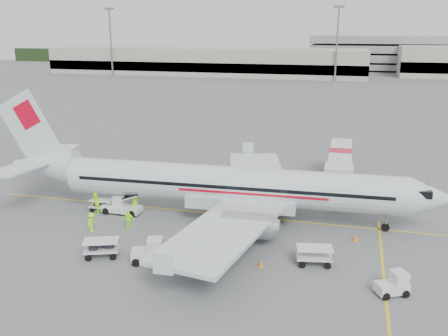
{
  "coord_description": "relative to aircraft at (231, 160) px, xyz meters",
  "views": [
    {
      "loc": [
        11.2,
        -40.82,
        16.44
      ],
      "look_at": [
        0.0,
        2.0,
        3.8
      ],
      "focal_mm": 40.0,
      "sensor_mm": 36.0,
      "label": 1
    }
  ],
  "objects": [
    {
      "name": "cart_loaded_a",
      "position": [
        -7.4,
        -9.76,
        -4.69
      ],
      "size": [
        2.91,
        2.3,
        1.32
      ],
      "primitive_type": null,
      "rotation": [
        0.0,
        0.0,
        0.36
      ],
      "color": "silver",
      "rests_on": "ground"
    },
    {
      "name": "crew_d",
      "position": [
        -7.72,
        -4.38,
        -4.52
      ],
      "size": [
        1.02,
        0.55,
        1.65
      ],
      "primitive_type": "imported",
      "rotation": [
        0.0,
        0.0,
        3.3
      ],
      "color": "#98FF10",
      "rests_on": "ground"
    },
    {
      "name": "mast_west",
      "position": [
        -71.35,
        118.79,
        5.65
      ],
      "size": [
        3.2,
        1.2,
        22.0
      ],
      "primitive_type": null,
      "color": "slate",
      "rests_on": "ground"
    },
    {
      "name": "jet_bridge",
      "position": [
        8.89,
        11.23,
        -3.29
      ],
      "size": [
        3.12,
        15.71,
        4.12
      ],
      "primitive_type": null,
      "rotation": [
        0.0,
        0.0,
        0.01
      ],
      "color": "silver",
      "rests_on": "ground"
    },
    {
      "name": "ground",
      "position": [
        -1.35,
        0.79,
        -5.35
      ],
      "size": [
        360.0,
        360.0,
        0.0
      ],
      "primitive_type": "plane",
      "color": "#56595B"
    },
    {
      "name": "cart_empty_a",
      "position": [
        -0.46,
        -7.78,
        -4.82
      ],
      "size": [
        2.17,
        1.44,
        1.06
      ],
      "primitive_type": null,
      "rotation": [
        0.0,
        0.0,
        -0.12
      ],
      "color": "silver",
      "rests_on": "ground"
    },
    {
      "name": "belt_loader",
      "position": [
        -9.88,
        -1.21,
        -4.07
      ],
      "size": [
        4.77,
        1.89,
        2.56
      ],
      "primitive_type": null,
      "rotation": [
        0.0,
        0.0,
        -0.02
      ],
      "color": "silver",
      "rests_on": "ground"
    },
    {
      "name": "cone_nose",
      "position": [
        10.73,
        -2.12,
        -5.02
      ],
      "size": [
        0.4,
        0.4,
        0.65
      ],
      "primitive_type": "cone",
      "color": "orange",
      "rests_on": "ground"
    },
    {
      "name": "aircraft",
      "position": [
        0.0,
        0.0,
        0.0
      ],
      "size": [
        39.96,
        31.9,
        10.7
      ],
      "primitive_type": null,
      "rotation": [
        0.0,
        0.0,
        0.04
      ],
      "color": "silver",
      "rests_on": "ground"
    },
    {
      "name": "terminal_west",
      "position": [
        -41.35,
        130.79,
        -0.85
      ],
      "size": [
        110.0,
        22.0,
        9.0
      ],
      "primitive_type": null,
      "color": "gray",
      "rests_on": "ground"
    },
    {
      "name": "cart_loaded_b",
      "position": [
        -11.87,
        -1.21,
        -4.78
      ],
      "size": [
        2.19,
        1.3,
        1.14
      ],
      "primitive_type": null,
      "rotation": [
        0.0,
        0.0,
        -0.0
      ],
      "color": "silver",
      "rests_on": "ground"
    },
    {
      "name": "stripe_cross",
      "position": [
        12.65,
        -7.21,
        -5.34
      ],
      "size": [
        0.2,
        20.0,
        0.01
      ],
      "primitive_type": "cube",
      "color": "yellow",
      "rests_on": "ground"
    },
    {
      "name": "tug_aft",
      "position": [
        -10.61,
        -1.21,
        -4.53
      ],
      "size": [
        2.14,
        1.25,
        1.64
      ],
      "primitive_type": null,
      "rotation": [
        0.0,
        0.0,
        0.01
      ],
      "color": "silver",
      "rests_on": "ground"
    },
    {
      "name": "mast_center",
      "position": [
        3.65,
        118.79,
        5.65
      ],
      "size": [
        3.2,
        1.2,
        22.0
      ],
      "primitive_type": null,
      "color": "slate",
      "rests_on": "ground"
    },
    {
      "name": "stripe_lead",
      "position": [
        -1.35,
        0.79,
        -5.34
      ],
      "size": [
        44.0,
        0.2,
        0.01
      ],
      "primitive_type": "cube",
      "color": "yellow",
      "rests_on": "ground"
    },
    {
      "name": "cone_port",
      "position": [
        -5.43,
        13.84,
        -5.02
      ],
      "size": [
        0.4,
        0.4,
        0.66
      ],
      "primitive_type": "cone",
      "color": "orange",
      "rests_on": "ground"
    },
    {
      "name": "parking_garage",
      "position": [
        23.65,
        160.79,
        1.65
      ],
      "size": [
        62.0,
        24.0,
        14.0
      ],
      "primitive_type": null,
      "color": "slate",
      "rests_on": "ground"
    },
    {
      "name": "cart_empty_b",
      "position": [
        7.87,
        -7.03,
        -4.69
      ],
      "size": [
        2.77,
        1.93,
        1.33
      ],
      "primitive_type": null,
      "rotation": [
        0.0,
        0.0,
        0.18
      ],
      "color": "silver",
      "rests_on": "ground"
    },
    {
      "name": "treeline",
      "position": [
        -1.35,
        175.79,
        -2.35
      ],
      "size": [
        300.0,
        3.0,
        6.0
      ],
      "primitive_type": null,
      "color": "black",
      "rests_on": "ground"
    },
    {
      "name": "cone_stbd",
      "position": [
        4.27,
        -8.37,
        -5.04
      ],
      "size": [
        0.38,
        0.38,
        0.62
      ],
      "primitive_type": "cone",
      "color": "orange",
      "rests_on": "ground"
    },
    {
      "name": "crew_a",
      "position": [
        -8.78,
        -0.71,
        -4.45
      ],
      "size": [
        0.78,
        0.74,
        1.79
      ],
      "primitive_type": "imported",
      "rotation": [
        0.0,
        0.0,
        0.67
      ],
      "color": "#98FF10",
      "rests_on": "ground"
    },
    {
      "name": "tug_fore",
      "position": [
        12.97,
        -10.01,
        -4.58
      ],
      "size": [
        2.3,
        1.94,
        1.54
      ],
      "primitive_type": null,
      "rotation": [
        0.0,
        0.0,
        0.48
      ],
      "color": "silver",
      "rests_on": "ground"
    },
    {
      "name": "tug_mid",
      "position": [
        -3.75,
        -9.71,
        -4.45
      ],
      "size": [
        2.61,
        1.94,
        1.79
      ],
      "primitive_type": null,
      "rotation": [
        0.0,
        0.0,
        0.29
      ],
      "color": "silver",
      "rests_on": "ground"
    },
    {
      "name": "crew_c",
      "position": [
        -10.36,
        -5.78,
        -4.51
      ],
      "size": [
        0.67,
        1.11,
        1.69
      ],
      "primitive_type": "imported",
      "rotation": [
        0.0,
        0.0,
        1.53
      ],
      "color": "#98FF10",
      "rests_on": "ground"
    },
    {
      "name": "crew_b",
      "position": [
        -12.16,
        -1.82,
        -4.39
      ],
      "size": [
        1.17,
        1.18,
        1.92
      ],
      "primitive_type": "imported",
      "rotation": [
        0.0,
        0.0,
        -0.83
      ],
      "color": "#98FF10",
      "rests_on": "ground"
    }
  ]
}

